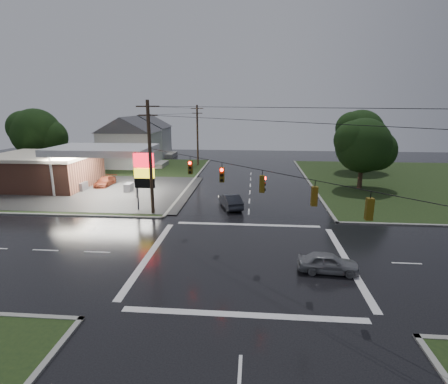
# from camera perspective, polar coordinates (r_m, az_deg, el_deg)

# --- Properties ---
(ground) EXTENTS (120.00, 120.00, 0.00)m
(ground) POSITION_cam_1_polar(r_m,az_deg,el_deg) (25.30, 3.65, -10.62)
(ground) COLOR black
(ground) RESTS_ON ground
(grass_nw) EXTENTS (36.00, 36.00, 0.08)m
(grass_nw) POSITION_cam_1_polar(r_m,az_deg,el_deg) (56.62, -23.00, 2.26)
(grass_nw) COLOR black
(grass_nw) RESTS_ON ground
(grass_ne) EXTENTS (36.00, 36.00, 0.08)m
(grass_ne) POSITION_cam_1_polar(r_m,az_deg,el_deg) (56.27, 31.87, 1.17)
(grass_ne) COLOR black
(grass_ne) RESTS_ON ground
(gas_station) EXTENTS (26.20, 18.00, 5.60)m
(gas_station) POSITION_cam_1_polar(r_m,az_deg,el_deg) (50.65, -26.20, 3.54)
(gas_station) COLOR #2D2D2D
(gas_station) RESTS_ON ground
(pylon_sign) EXTENTS (2.00, 0.35, 6.00)m
(pylon_sign) POSITION_cam_1_polar(r_m,az_deg,el_deg) (35.81, -12.90, 3.20)
(pylon_sign) COLOR #59595E
(pylon_sign) RESTS_ON ground
(utility_pole_nw) EXTENTS (2.20, 0.32, 11.00)m
(utility_pole_nw) POSITION_cam_1_polar(r_m,az_deg,el_deg) (34.30, -11.96, 5.67)
(utility_pole_nw) COLOR #382619
(utility_pole_nw) RESTS_ON ground
(utility_pole_n) EXTENTS (2.20, 0.32, 10.50)m
(utility_pole_n) POSITION_cam_1_polar(r_m,az_deg,el_deg) (61.99, -4.35, 9.35)
(utility_pole_n) COLOR #382619
(utility_pole_n) RESTS_ON ground
(traffic_signals) EXTENTS (26.87, 26.87, 1.47)m
(traffic_signals) POSITION_cam_1_polar(r_m,az_deg,el_deg) (23.33, 3.94, 3.97)
(traffic_signals) COLOR black
(traffic_signals) RESTS_ON ground
(house_near) EXTENTS (11.05, 8.48, 8.60)m
(house_near) POSITION_cam_1_polar(r_m,az_deg,el_deg) (63.02, -15.07, 8.02)
(house_near) COLOR silver
(house_near) RESTS_ON ground
(house_far) EXTENTS (11.05, 8.48, 8.60)m
(house_far) POSITION_cam_1_polar(r_m,az_deg,el_deg) (74.67, -12.69, 9.04)
(house_far) COLOR silver
(house_far) RESTS_ON ground
(tree_nw_behind) EXTENTS (8.93, 7.60, 10.00)m
(tree_nw_behind) POSITION_cam_1_polar(r_m,az_deg,el_deg) (63.22, -28.23, 8.48)
(tree_nw_behind) COLOR black
(tree_nw_behind) RESTS_ON ground
(tree_ne_near) EXTENTS (7.99, 6.80, 8.98)m
(tree_ne_near) POSITION_cam_1_polar(r_m,az_deg,el_deg) (47.30, 21.95, 7.02)
(tree_ne_near) COLOR black
(tree_ne_near) RESTS_ON ground
(tree_ne_far) EXTENTS (8.46, 7.20, 9.80)m
(tree_ne_far) POSITION_cam_1_polar(r_m,az_deg,el_deg) (59.56, 21.51, 8.92)
(tree_ne_far) COLOR black
(tree_ne_far) RESTS_ON ground
(car_north) EXTENTS (2.97, 4.84, 1.50)m
(car_north) POSITION_cam_1_polar(r_m,az_deg,el_deg) (36.61, 1.07, -1.45)
(car_north) COLOR #22242B
(car_north) RESTS_ON ground
(car_crossing) EXTENTS (3.97, 1.82, 1.32)m
(car_crossing) POSITION_cam_1_polar(r_m,az_deg,el_deg) (23.94, 16.64, -10.98)
(car_crossing) COLOR slate
(car_crossing) RESTS_ON ground
(car_pump) EXTENTS (1.87, 4.33, 1.24)m
(car_pump) POSITION_cam_1_polar(r_m,az_deg,el_deg) (49.00, -18.84, 1.63)
(car_pump) COLOR #602516
(car_pump) RESTS_ON ground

